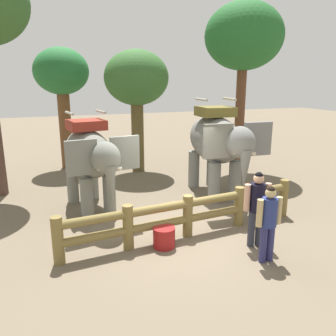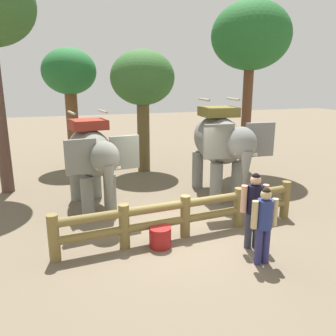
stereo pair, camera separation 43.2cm
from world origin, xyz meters
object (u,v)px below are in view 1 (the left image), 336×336
elephant_center (217,142)px  tree_far_right (244,38)px  tourist_man_in_blue (269,219)px  tree_back_center (136,81)px  elephant_near_left (90,157)px  tree_deep_back (62,76)px  feed_bucket (164,237)px  tourist_woman_in_black (257,204)px  log_fence (188,213)px

elephant_center → tree_far_right: size_ratio=0.55×
tourist_man_in_blue → tree_back_center: tree_back_center is taller
elephant_near_left → tree_back_center: size_ratio=0.70×
tourist_man_in_blue → tree_deep_back: tree_deep_back is taller
elephant_center → feed_bucket: bearing=-135.3°
elephant_near_left → tourist_woman_in_black: elephant_near_left is taller
elephant_center → tourist_man_in_blue: size_ratio=2.21×
log_fence → elephant_center: size_ratio=1.71×
feed_bucket → tree_far_right: bearing=45.9°
log_fence → tree_far_right: tree_far_right is taller
tourist_woman_in_black → feed_bucket: size_ratio=3.50×
log_fence → tourist_woman_in_black: tourist_woman_in_black is taller
elephant_near_left → tree_far_right: 7.88m
tourist_man_in_blue → feed_bucket: bearing=143.2°
tree_back_center → tree_deep_back: 3.20m
tree_deep_back → feed_bucket: bearing=-80.3°
elephant_near_left → tree_deep_back: bearing=92.6°
tree_back_center → tourist_man_in_blue: bearing=-86.4°
log_fence → tourist_woman_in_black: (1.26, -1.02, 0.43)m
tree_far_right → tree_deep_back: (-6.74, 2.97, -1.42)m
log_fence → tree_deep_back: 9.00m
elephant_center → tree_far_right: 5.02m
elephant_center → feed_bucket: (-2.86, -2.83, -1.55)m
tourist_woman_in_black → tree_far_right: 8.17m
log_fence → tree_back_center: bearing=85.0°
elephant_near_left → elephant_center: (4.04, -0.06, 0.16)m
elephant_center → tree_back_center: 4.67m
elephant_center → tourist_woman_in_black: (-0.86, -3.51, -0.76)m
tree_back_center → elephant_center: bearing=-68.6°
feed_bucket → elephant_center: bearing=44.7°
tree_far_right → tree_back_center: bearing=161.5°
elephant_center → tree_deep_back: tree_deep_back is taller
tree_back_center → elephant_near_left: bearing=-122.5°
log_fence → tourist_man_in_blue: bearing=-57.6°
log_fence → tree_deep_back: (-2.18, 8.10, 3.27)m
elephant_center → feed_bucket: elephant_center is taller
feed_bucket → elephant_near_left: bearing=112.4°
log_fence → tree_back_center: tree_back_center is taller
elephant_near_left → feed_bucket: bearing=-67.6°
tree_deep_back → feed_bucket: tree_deep_back is taller
tourist_man_in_blue → tree_back_center: (-0.52, 8.16, 2.73)m
log_fence → elephant_near_left: bearing=127.0°
elephant_center → tree_deep_back: 7.36m
tree_far_right → tourist_man_in_blue: bearing=-117.0°
elephant_center → feed_bucket: size_ratio=7.28×
tree_far_right → feed_bucket: (-5.30, -5.46, -5.06)m
elephant_center → tree_back_center: (-1.55, 3.97, 1.91)m
log_fence → tourist_woman_in_black: 1.67m
tree_back_center → feed_bucket: size_ratio=9.63×
tree_far_right → tree_deep_back: tree_far_right is taller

